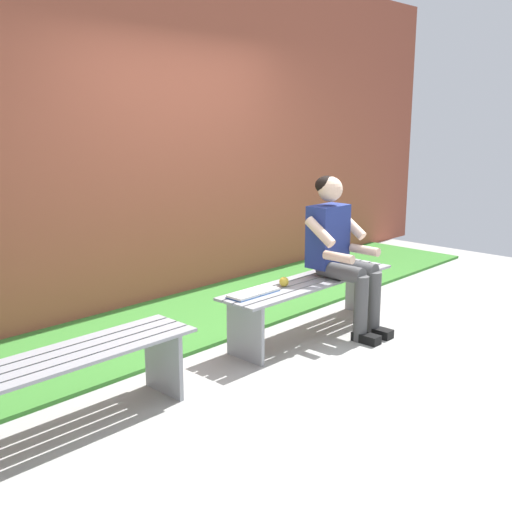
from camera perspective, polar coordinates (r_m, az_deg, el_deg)
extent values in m
cube|color=#9E9E99|center=(3.65, 6.27, -15.63)|extent=(10.00, 7.00, 0.04)
cube|color=#387A2D|center=(5.34, -15.16, -6.19)|extent=(9.00, 2.19, 0.03)
cube|color=#9E4C38|center=(5.64, -12.08, 11.20)|extent=(9.50, 0.24, 3.16)
cube|color=gray|center=(4.98, 3.75, -2.03)|extent=(1.73, 0.10, 0.02)
cube|color=gray|center=(4.92, 4.65, -2.23)|extent=(1.73, 0.10, 0.02)
cube|color=gray|center=(4.86, 5.58, -2.45)|extent=(1.73, 0.10, 0.02)
cube|color=gray|center=(4.80, 6.53, -2.66)|extent=(1.73, 0.10, 0.02)
cube|color=gray|center=(5.53, 9.92, -3.09)|extent=(0.03, 0.35, 0.43)
cube|color=gray|center=(4.43, -1.06, -6.99)|extent=(0.03, 0.35, 0.43)
cube|color=gray|center=(3.63, -20.06, -8.61)|extent=(1.79, 0.10, 0.02)
cube|color=gray|center=(3.54, -19.31, -9.08)|extent=(1.79, 0.10, 0.02)
cube|color=gray|center=(3.46, -18.53, -9.56)|extent=(1.79, 0.10, 0.02)
cube|color=gray|center=(3.37, -17.71, -10.07)|extent=(1.79, 0.10, 0.02)
cube|color=gray|center=(3.96, -8.59, -9.60)|extent=(0.03, 0.35, 0.43)
cube|color=navy|center=(5.01, 6.69, 1.87)|extent=(0.34, 0.20, 0.50)
sphere|color=beige|center=(4.95, 6.90, 6.18)|extent=(0.20, 0.20, 0.20)
ellipsoid|color=black|center=(4.96, 6.63, 6.55)|extent=(0.20, 0.19, 0.15)
cylinder|color=#4C4C4C|center=(5.02, 9.06, -1.10)|extent=(0.13, 0.40, 0.13)
cylinder|color=#4C4C4C|center=(4.88, 7.86, -1.47)|extent=(0.13, 0.40, 0.13)
cylinder|color=#4C4C4C|center=(4.99, 10.85, -4.37)|extent=(0.11, 0.11, 0.52)
cube|color=black|center=(5.03, 11.32, -6.96)|extent=(0.10, 0.22, 0.07)
cylinder|color=#4C4C4C|center=(4.84, 9.69, -4.85)|extent=(0.11, 0.11, 0.52)
cube|color=black|center=(4.88, 10.18, -7.51)|extent=(0.10, 0.22, 0.07)
cylinder|color=beige|center=(5.12, 8.84, 2.84)|extent=(0.08, 0.28, 0.23)
cylinder|color=beige|center=(5.04, 10.06, 0.55)|extent=(0.07, 0.26, 0.07)
cylinder|color=beige|center=(4.79, 5.97, 2.22)|extent=(0.08, 0.28, 0.23)
cylinder|color=beige|center=(4.75, 7.67, -0.11)|extent=(0.07, 0.26, 0.07)
sphere|color=gold|center=(4.68, 2.61, -2.39)|extent=(0.07, 0.07, 0.07)
cube|color=white|center=(4.55, 0.65, -3.18)|extent=(0.20, 0.15, 0.02)
cube|color=white|center=(4.40, -1.19, -3.71)|extent=(0.20, 0.15, 0.02)
cube|color=#1E478C|center=(4.48, -0.26, -3.55)|extent=(0.41, 0.16, 0.01)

